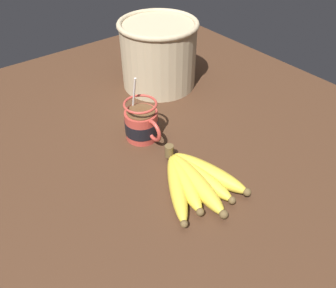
# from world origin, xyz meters

# --- Properties ---
(table) EXTENTS (1.24, 1.24, 0.03)m
(table) POSITION_xyz_m (0.00, 0.00, 0.02)
(table) COLOR #422819
(table) RESTS_ON ground
(coffee_mug) EXTENTS (0.13, 0.08, 0.16)m
(coffee_mug) POSITION_xyz_m (-0.03, -0.00, 0.07)
(coffee_mug) COLOR #B23D33
(coffee_mug) RESTS_ON table
(banana_bunch) EXTENTS (0.22, 0.18, 0.04)m
(banana_bunch) POSITION_xyz_m (0.18, -0.01, 0.05)
(banana_bunch) COLOR brown
(banana_bunch) RESTS_ON table
(woven_basket) EXTENTS (0.23, 0.23, 0.19)m
(woven_basket) POSITION_xyz_m (-0.21, 0.19, 0.13)
(woven_basket) COLOR tan
(woven_basket) RESTS_ON table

